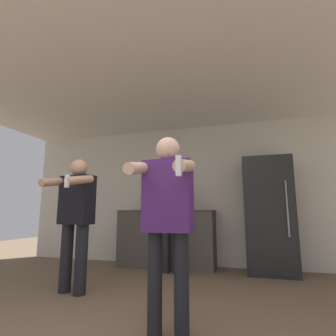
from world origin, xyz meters
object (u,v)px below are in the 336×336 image
bottle_short_whiskey (167,203)px  person_man_side (75,214)px  bottle_dark_rum (158,205)px  bottle_red_label (145,205)px  refrigerator (269,214)px  person_spectator_back (171,208)px  person_woman_foreground (168,210)px

bottle_short_whiskey → person_man_side: person_man_side is taller
bottle_dark_rum → bottle_short_whiskey: bearing=0.0°
bottle_red_label → bottle_short_whiskey: size_ratio=0.68×
refrigerator → person_spectator_back: bearing=-165.7°
person_woman_foreground → person_spectator_back: 2.14m
bottle_dark_rum → person_man_side: 1.80m
refrigerator → bottle_dark_rum: bearing=179.6°
refrigerator → person_spectator_back: (-1.50, -0.38, 0.10)m
bottle_short_whiskey → bottle_dark_rum: bearing=180.0°
refrigerator → bottle_red_label: 2.12m
bottle_red_label → person_spectator_back: person_spectator_back is taller
person_man_side → person_spectator_back: bearing=58.0°
bottle_dark_rum → person_woman_foreground: size_ratio=0.17×
person_man_side → bottle_dark_rum: bearing=74.3°
bottle_red_label → person_woman_foreground: 2.72m
bottle_dark_rum → bottle_short_whiskey: (0.16, 0.00, 0.03)m
person_man_side → bottle_red_label: bearing=82.7°
refrigerator → person_woman_foreground: refrigerator is taller
bottle_short_whiskey → person_man_side: bearing=-110.5°
person_man_side → refrigerator: bearing=36.3°
refrigerator → person_spectator_back: size_ratio=1.03×
person_spectator_back → person_man_side: bearing=-122.0°
bottle_short_whiskey → person_spectator_back: (0.19, -0.39, -0.10)m
bottle_dark_rum → bottle_red_label: bearing=180.0°
person_woman_foreground → person_spectator_back: size_ratio=0.89×
person_woman_foreground → bottle_short_whiskey: bearing=106.7°
refrigerator → person_woman_foreground: 2.62m
refrigerator → bottle_red_label: bearing=179.7°
refrigerator → person_man_side: 2.89m
bottle_dark_rum → person_woman_foreground: person_woman_foreground is taller
bottle_short_whiskey → person_woman_foreground: size_ratio=0.22×
person_woman_foreground → person_spectator_back: (-0.55, 2.06, 0.06)m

